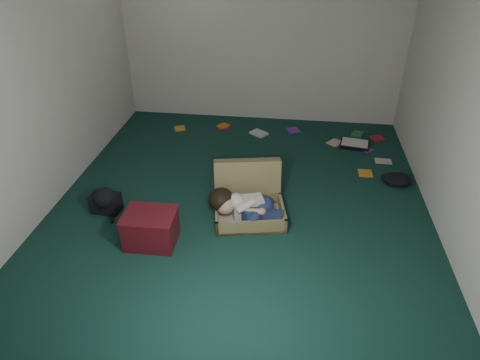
# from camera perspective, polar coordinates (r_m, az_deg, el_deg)

# --- Properties ---
(floor) EXTENTS (4.50, 4.50, 0.00)m
(floor) POSITION_cam_1_polar(r_m,az_deg,el_deg) (4.73, 0.24, -2.64)
(floor) COLOR #133830
(floor) RESTS_ON ground
(wall_back) EXTENTS (4.50, 0.00, 4.50)m
(wall_back) POSITION_cam_1_polar(r_m,az_deg,el_deg) (6.29, 3.00, 19.20)
(wall_back) COLOR silver
(wall_back) RESTS_ON ground
(wall_front) EXTENTS (4.50, 0.00, 4.50)m
(wall_front) POSITION_cam_1_polar(r_m,az_deg,el_deg) (2.18, -7.22, -7.86)
(wall_front) COLOR silver
(wall_front) RESTS_ON ground
(wall_left) EXTENTS (0.00, 4.50, 4.50)m
(wall_left) POSITION_cam_1_polar(r_m,az_deg,el_deg) (4.80, -24.76, 12.29)
(wall_left) COLOR silver
(wall_left) RESTS_ON ground
(wall_right) EXTENTS (0.00, 4.50, 4.50)m
(wall_right) POSITION_cam_1_polar(r_m,az_deg,el_deg) (4.38, 27.67, 9.83)
(wall_right) COLOR silver
(wall_right) RESTS_ON ground
(suitcase) EXTENTS (0.82, 0.81, 0.52)m
(suitcase) POSITION_cam_1_polar(r_m,az_deg,el_deg) (4.46, 1.16, -2.63)
(suitcase) COLOR olive
(suitcase) RESTS_ON floor
(person) EXTENTS (0.78, 0.38, 0.32)m
(person) POSITION_cam_1_polar(r_m,az_deg,el_deg) (4.29, 0.70, -3.52)
(person) COLOR silver
(person) RESTS_ON suitcase
(maroon_bin) EXTENTS (0.49, 0.39, 0.33)m
(maroon_bin) POSITION_cam_1_polar(r_m,az_deg,el_deg) (4.14, -11.82, -6.34)
(maroon_bin) COLOR #541119
(maroon_bin) RESTS_ON floor
(backpack) EXTENTS (0.38, 0.32, 0.21)m
(backpack) POSITION_cam_1_polar(r_m,az_deg,el_deg) (4.72, -17.47, -2.82)
(backpack) COLOR black
(backpack) RESTS_ON floor
(clothing_pile) EXTENTS (0.49, 0.45, 0.13)m
(clothing_pile) POSITION_cam_1_polar(r_m,az_deg,el_deg) (5.33, 19.55, 0.47)
(clothing_pile) COLOR black
(clothing_pile) RESTS_ON floor
(paper_tray) EXTENTS (0.42, 0.35, 0.05)m
(paper_tray) POSITION_cam_1_polar(r_m,az_deg,el_deg) (6.03, 15.03, 4.63)
(paper_tray) COLOR black
(paper_tray) RESTS_ON floor
(book_scatter) EXTENTS (3.03, 1.32, 0.02)m
(book_scatter) POSITION_cam_1_polar(r_m,az_deg,el_deg) (6.03, 9.48, 5.16)
(book_scatter) COLOR gold
(book_scatter) RESTS_ON floor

